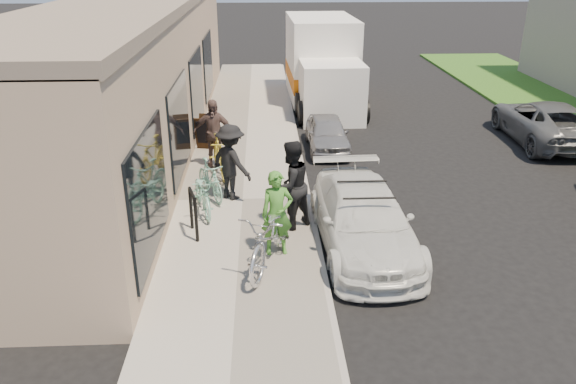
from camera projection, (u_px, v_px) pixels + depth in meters
name	position (u px, v px, depth m)	size (l,w,h in m)	color
ground	(346.00, 269.00, 10.45)	(120.00, 120.00, 0.00)	black
sidewalk	(243.00, 202.00, 13.09)	(3.00, 34.00, 0.15)	#A19B91
curb	(309.00, 201.00, 13.16)	(0.12, 34.00, 0.13)	gray
storefront	(136.00, 73.00, 16.72)	(3.60, 20.00, 4.22)	tan
bike_rack	(193.00, 209.00, 11.19)	(0.23, 0.65, 0.94)	black
sandwich_board	(206.00, 132.00, 16.25)	(0.69, 0.70, 0.95)	black
sedan_white	(363.00, 219.00, 10.99)	(1.91, 4.35, 1.28)	white
sedan_silver	(327.00, 133.00, 16.60)	(1.18, 2.92, 1.00)	gray
moving_truck	(322.00, 66.00, 21.46)	(2.57, 6.51, 3.17)	white
far_car_gray	(545.00, 122.00, 17.25)	(2.12, 4.59, 1.28)	#4E5053
tandem_bike	(271.00, 236.00, 10.10)	(0.77, 2.21, 1.16)	silver
woman_rider	(277.00, 213.00, 10.41)	(0.60, 0.39, 1.64)	#43882D
man_standing	(291.00, 185.00, 11.38)	(0.91, 0.71, 1.87)	black
cruiser_bike_a	(210.00, 179.00, 12.98)	(0.42, 1.49, 0.90)	#8ACFB7
cruiser_bike_b	(203.00, 193.00, 12.28)	(0.57, 1.63, 0.86)	#8ACFB7
cruiser_bike_c	(219.00, 156.00, 14.24)	(0.48, 1.70, 1.02)	gold
bystander_a	(231.00, 162.00, 12.78)	(1.14, 0.66, 1.77)	black
bystander_b	(213.00, 133.00, 14.73)	(1.06, 0.44, 1.81)	brown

